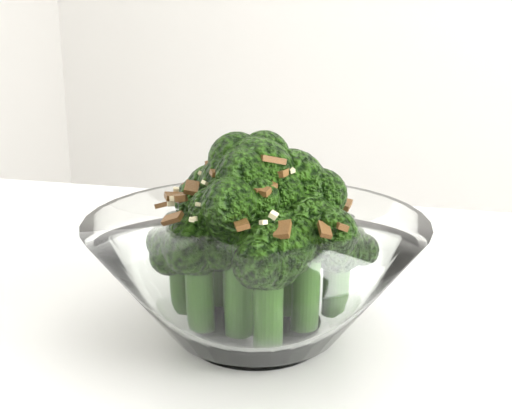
% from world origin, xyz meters
% --- Properties ---
extents(broccoli_dish, '(0.23, 0.23, 0.14)m').
position_xyz_m(broccoli_dish, '(-0.12, 0.04, 0.81)').
color(broccoli_dish, white).
rests_on(broccoli_dish, table).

